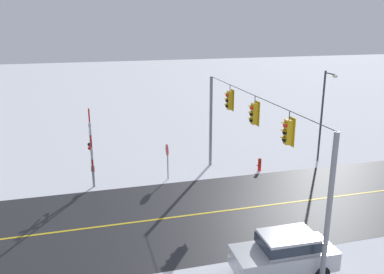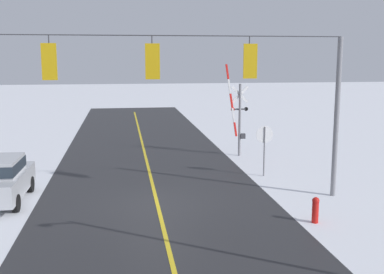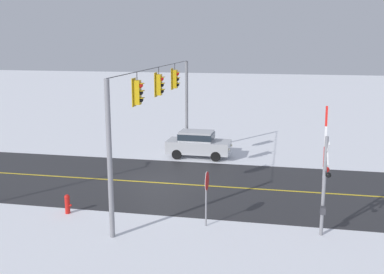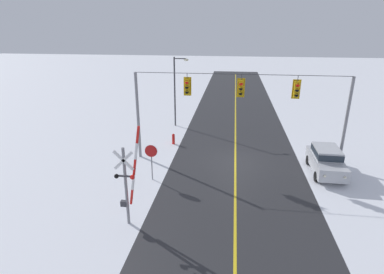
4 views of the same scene
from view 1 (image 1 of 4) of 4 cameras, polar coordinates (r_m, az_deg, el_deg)
name	(u,v)px [view 1 (image 1 of 4)]	position (r m, az deg, el deg)	size (l,w,h in m)	color
ground_plane	(249,208)	(22.69, 8.04, -9.80)	(160.00, 160.00, 0.00)	white
road_asphalt	(345,196)	(25.50, 20.65, -7.68)	(9.00, 80.00, 0.01)	#28282B
lane_centre_line	(345,195)	(25.50, 20.66, -7.67)	(0.14, 72.00, 0.01)	gold
signal_span	(253,133)	(21.12, 8.52, 0.53)	(14.20, 0.47, 6.22)	gray
stop_sign	(167,154)	(25.67, -3.49, -2.35)	(0.80, 0.09, 2.35)	gray
railroad_crossing	(91,151)	(24.93, -13.95, -1.90)	(1.34, 0.31, 5.06)	gray
parked_car_silver	(285,252)	(17.26, 12.85, -15.47)	(1.87, 4.22, 1.74)	#B7BABF
streetlamp_near	(324,108)	(29.69, 18.01, 3.86)	(1.39, 0.28, 6.50)	#38383D
fire_hydrant	(260,164)	(27.83, 9.45, -3.76)	(0.24, 0.31, 0.88)	red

